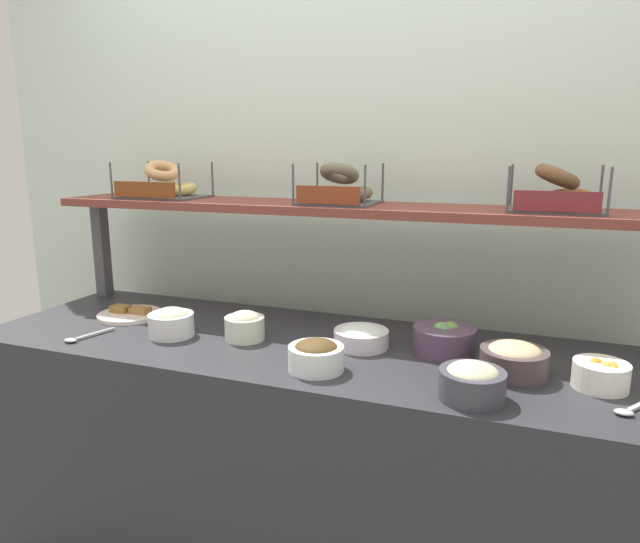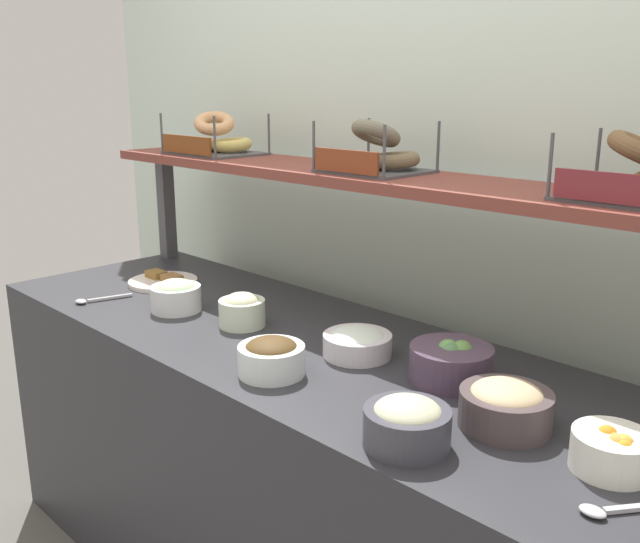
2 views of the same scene
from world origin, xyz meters
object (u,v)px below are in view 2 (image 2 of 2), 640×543
bowl_veggie_mix (451,362)px  serving_spoon_near_plate (616,509)px  bowl_scallion_spread (176,295)px  bowl_potato_salad (242,310)px  bagel_basket_cinnamon_raisin (636,177)px  bowl_chocolate_spread (271,356)px  bowl_hummus (506,405)px  bowl_tuna_salad (407,423)px  serving_plate_white (163,281)px  serving_spoon_by_edge (94,300)px  bowl_cream_cheese (357,342)px  bowl_fruit_salad (612,451)px  bagel_basket_poppy (374,155)px  bagel_basket_plain (214,141)px

bowl_veggie_mix → serving_spoon_near_plate: (0.49, -0.25, -0.04)m
bowl_scallion_spread → serving_spoon_near_plate: 1.38m
bowl_potato_salad → bagel_basket_cinnamon_raisin: bearing=18.7°
bowl_chocolate_spread → serving_spoon_near_plate: 0.81m
bowl_chocolate_spread → bowl_hummus: size_ratio=0.86×
bowl_chocolate_spread → bowl_tuna_salad: bearing=-5.3°
serving_plate_white → serving_spoon_by_edge: size_ratio=1.37×
bagel_basket_cinnamon_raisin → bowl_veggie_mix: bearing=-144.3°
bowl_potato_salad → serving_plate_white: bearing=171.8°
bowl_cream_cheese → bowl_fruit_salad: bearing=-7.0°
bowl_tuna_salad → bowl_cream_cheese: bearing=143.8°
bowl_cream_cheese → bagel_basket_poppy: size_ratio=0.63×
bagel_basket_plain → bowl_tuna_salad: bearing=-21.9°
serving_spoon_by_edge → bowl_potato_salad: bearing=20.7°
bowl_tuna_salad → bowl_chocolate_spread: (-0.44, 0.04, -0.00)m
bowl_fruit_salad → serving_spoon_by_edge: bearing=-173.7°
bowl_tuna_salad → bowl_fruit_salad: bowl_tuna_salad is taller
serving_spoon_by_edge → bagel_basket_poppy: bearing=34.3°
bowl_scallion_spread → bowl_tuna_salad: bearing=-8.5°
bowl_chocolate_spread → bagel_basket_plain: (-0.83, 0.47, 0.43)m
bowl_chocolate_spread → bagel_basket_cinnamon_raisin: bagel_basket_cinnamon_raisin is taller
bowl_scallion_spread → bagel_basket_plain: bagel_basket_plain is taller
serving_plate_white → serving_spoon_near_plate: size_ratio=1.58×
bowl_cream_cheese → bowl_tuna_salad: bearing=-36.2°
bowl_hummus → bagel_basket_cinnamon_raisin: bagel_basket_cinnamon_raisin is taller
serving_spoon_near_plate → serving_spoon_by_edge: bearing=-178.1°
bowl_chocolate_spread → serving_spoon_near_plate: (0.81, 0.03, -0.04)m
bowl_scallion_spread → bagel_basket_poppy: 0.73m
bowl_potato_salad → bowl_chocolate_spread: (0.32, -0.17, -0.00)m
serving_plate_white → serving_spoon_by_edge: bearing=-85.5°
bowl_veggie_mix → bowl_cream_cheese: 0.26m
bowl_cream_cheese → serving_spoon_near_plate: 0.77m
bowl_veggie_mix → serving_plate_white: 1.17m
bowl_potato_salad → serving_spoon_by_edge: (-0.51, -0.19, -0.04)m
bowl_potato_salad → bowl_tuna_salad: (0.75, -0.21, -0.00)m
bowl_tuna_salad → bowl_veggie_mix: (-0.11, 0.31, -0.00)m
bagel_basket_cinnamon_raisin → bowl_cream_cheese: bearing=-155.6°
bowl_tuna_salad → serving_spoon_by_edge: bearing=179.4°
bowl_fruit_salad → bowl_chocolate_spread: bowl_chocolate_spread is taller
bowl_chocolate_spread → bagel_basket_cinnamon_raisin: size_ratio=0.57×
bagel_basket_plain → bowl_veggie_mix: bearing=-9.7°
bowl_cream_cheese → bagel_basket_plain: bearing=165.1°
bowl_tuna_salad → bowl_cream_cheese: 0.46m
serving_plate_white → bowl_veggie_mix: bearing=1.5°
bagel_basket_plain → serving_plate_white: bearing=-93.2°
bowl_potato_salad → bowl_hummus: bowl_potato_salad is taller
bowl_cream_cheese → bowl_chocolate_spread: (-0.07, -0.23, 0.01)m
serving_spoon_near_plate → bagel_basket_plain: size_ratio=0.47×
serving_plate_white → bagel_basket_poppy: bearing=17.0°
bowl_scallion_spread → bowl_hummus: size_ratio=0.82×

